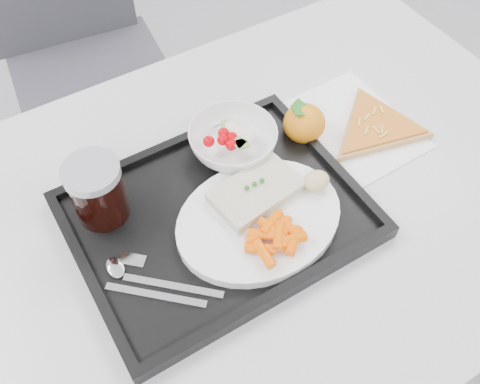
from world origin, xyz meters
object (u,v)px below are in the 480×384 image
at_px(table, 249,224).
at_px(pizza_slice, 376,127).
at_px(cola_glass, 97,190).
at_px(dinner_plate, 259,220).
at_px(tray, 217,216).
at_px(salad_bowl, 233,141).
at_px(tangerine, 304,123).
at_px(chair, 77,40).

relative_size(table, pizza_slice, 4.36).
bearing_deg(cola_glass, dinner_plate, -36.34).
relative_size(tray, salad_bowl, 2.96).
bearing_deg(table, tangerine, 24.88).
relative_size(chair, tangerine, 11.82).
distance_m(tangerine, pizza_slice, 0.14).
bearing_deg(tangerine, pizza_slice, -24.90).
xyz_separation_m(chair, tangerine, (0.19, -0.77, 0.25)).
bearing_deg(pizza_slice, chair, 110.90).
distance_m(dinner_plate, cola_glass, 0.25).
height_order(dinner_plate, cola_glass, cola_glass).
bearing_deg(dinner_plate, cola_glass, 143.66).
xyz_separation_m(chair, dinner_plate, (0.02, -0.90, 0.24)).
xyz_separation_m(salad_bowl, tangerine, (0.13, -0.03, -0.00)).
xyz_separation_m(salad_bowl, pizza_slice, (0.25, -0.08, -0.03)).
xyz_separation_m(dinner_plate, salad_bowl, (0.04, 0.15, 0.01)).
height_order(chair, dinner_plate, chair).
distance_m(tray, cola_glass, 0.19).
bearing_deg(tray, tangerine, 19.15).
height_order(table, pizza_slice, pizza_slice).
bearing_deg(salad_bowl, dinner_plate, -106.08).
relative_size(table, cola_glass, 11.11).
bearing_deg(tray, cola_glass, 146.89).
bearing_deg(dinner_plate, chair, 91.24).
xyz_separation_m(table, dinner_plate, (-0.01, -0.05, 0.09)).
xyz_separation_m(chair, pizza_slice, (0.32, -0.83, 0.22)).
xyz_separation_m(salad_bowl, cola_glass, (-0.24, -0.01, 0.03)).
relative_size(tray, dinner_plate, 1.67).
height_order(dinner_plate, salad_bowl, salad_bowl).
xyz_separation_m(dinner_plate, pizza_slice, (0.30, 0.07, -0.01)).
height_order(table, chair, chair).
xyz_separation_m(dinner_plate, cola_glass, (-0.20, 0.15, 0.05)).
bearing_deg(dinner_plate, tray, 134.97).
bearing_deg(cola_glass, salad_bowl, 1.31).
bearing_deg(cola_glass, pizza_slice, -8.99).
relative_size(dinner_plate, tangerine, 3.43).
bearing_deg(cola_glass, tangerine, -3.31).
relative_size(chair, tray, 2.07).
distance_m(salad_bowl, cola_glass, 0.25).
distance_m(dinner_plate, tangerine, 0.22).
bearing_deg(table, dinner_plate, -105.65).
height_order(chair, tangerine, chair).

